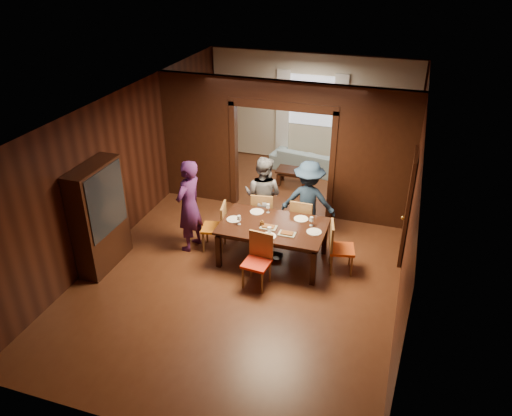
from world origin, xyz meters
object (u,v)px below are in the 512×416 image
(chair_near, at_px, (257,262))
(hutch, at_px, (99,217))
(person_purple, at_px, (189,206))
(chair_left, at_px, (214,226))
(chair_far_l, at_px, (263,213))
(chair_far_r, at_px, (303,220))
(person_grey, at_px, (263,196))
(sofa, at_px, (309,160))
(person_navy, at_px, (308,201))
(coffee_table, at_px, (293,177))
(dining_table, at_px, (273,243))
(chair_right, at_px, (342,248))

(chair_near, height_order, hutch, hutch)
(person_purple, xyz_separation_m, chair_left, (0.44, 0.11, -0.43))
(chair_far_l, xyz_separation_m, hutch, (-2.47, -1.94, 0.52))
(chair_far_r, distance_m, chair_near, 1.72)
(person_purple, relative_size, hutch, 0.92)
(person_grey, bearing_deg, person_purple, 47.05)
(chair_far_l, relative_size, chair_near, 1.00)
(sofa, height_order, chair_near, chair_near)
(person_navy, height_order, coffee_table, person_navy)
(dining_table, height_order, chair_far_r, chair_far_r)
(chair_far_l, bearing_deg, chair_near, 95.43)
(sofa, relative_size, chair_right, 2.03)
(dining_table, bearing_deg, person_grey, 117.47)
(person_navy, relative_size, chair_far_r, 1.73)
(chair_near, bearing_deg, person_grey, 109.33)
(coffee_table, distance_m, chair_left, 3.37)
(person_grey, distance_m, dining_table, 1.15)
(hutch, bearing_deg, chair_left, 33.23)
(chair_left, bearing_deg, dining_table, 76.35)
(dining_table, height_order, chair_far_l, chair_far_l)
(dining_table, distance_m, chair_left, 1.21)
(hutch, bearing_deg, sofa, 63.52)
(person_purple, distance_m, chair_right, 2.96)
(person_grey, xyz_separation_m, chair_far_l, (0.03, -0.07, -0.35))
(chair_left, height_order, chair_far_l, same)
(chair_left, height_order, chair_near, same)
(dining_table, bearing_deg, person_purple, -177.76)
(person_navy, bearing_deg, dining_table, 62.91)
(person_navy, xyz_separation_m, dining_table, (-0.43, -0.98, -0.46))
(person_grey, height_order, hutch, hutch)
(sofa, bearing_deg, person_navy, 111.03)
(person_grey, xyz_separation_m, sofa, (0.22, 3.34, -0.55))
(chair_left, distance_m, chair_far_r, 1.76)
(person_grey, distance_m, chair_far_l, 0.36)
(person_purple, relative_size, coffee_table, 2.30)
(hutch, bearing_deg, person_purple, 38.47)
(chair_far_r, relative_size, hutch, 0.48)
(person_purple, bearing_deg, person_navy, 126.97)
(dining_table, bearing_deg, coffee_table, 97.66)
(sofa, distance_m, hutch, 6.02)
(person_grey, distance_m, sofa, 3.39)
(chair_left, height_order, chair_far_r, same)
(person_grey, xyz_separation_m, chair_near, (0.44, -1.77, -0.35))
(person_navy, bearing_deg, hutch, 28.29)
(chair_right, xyz_separation_m, chair_near, (-1.33, -0.90, 0.00))
(sofa, height_order, chair_far_r, chair_far_r)
(sofa, xyz_separation_m, chair_left, (-0.94, -4.22, 0.20))
(chair_left, relative_size, chair_far_l, 1.00)
(chair_right, height_order, chair_near, same)
(dining_table, xyz_separation_m, chair_far_l, (-0.45, 0.86, 0.10))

